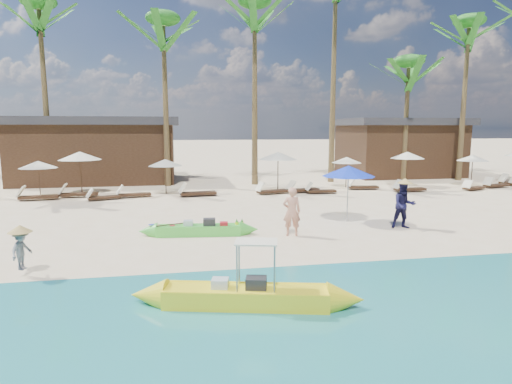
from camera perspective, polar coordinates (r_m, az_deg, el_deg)
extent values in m
plane|color=beige|center=(13.71, 1.41, -6.69)|extent=(240.00, 240.00, 0.00)
cube|color=tan|center=(9.14, 8.05, -14.72)|extent=(240.00, 4.50, 0.01)
cube|color=green|center=(14.65, -7.62, -5.09)|extent=(2.86, 0.87, 0.34)
cube|color=white|center=(14.65, -7.62, -5.02)|extent=(2.45, 0.67, 0.15)
cube|color=#262628|center=(14.58, -6.24, -4.13)|extent=(0.43, 0.35, 0.31)
cube|color=silver|center=(14.67, -9.02, -4.23)|extent=(0.34, 0.30, 0.25)
cube|color=red|center=(14.54, -4.31, -4.37)|extent=(0.29, 0.25, 0.20)
cylinder|color=red|center=(14.74, -11.08, -4.56)|extent=(0.20, 0.20, 0.08)
cylinder|color=#262628|center=(14.68, -11.99, -4.65)|extent=(0.18, 0.18, 0.07)
sphere|color=#C4C27A|center=(14.75, -13.00, -4.45)|extent=(0.16, 0.16, 0.16)
cylinder|color=yellow|center=(14.66, -2.57, -4.31)|extent=(0.12, 0.12, 0.16)
cylinder|color=yellow|center=(14.67, -1.88, -4.30)|extent=(0.12, 0.12, 0.16)
cube|color=yellow|center=(8.92, -1.35, -13.86)|extent=(3.39, 1.45, 0.40)
cube|color=white|center=(8.91, -1.35, -13.74)|extent=(2.89, 1.16, 0.18)
cube|color=#262628|center=(8.81, 0.03, -12.29)|extent=(0.49, 0.42, 0.31)
cube|color=silver|center=(8.89, -4.80, -12.28)|extent=(0.39, 0.36, 0.27)
cube|color=#F3ECCD|center=(8.53, 0.03, -6.66)|extent=(0.95, 0.76, 0.03)
imported|color=tan|center=(14.38, 4.79, -2.61)|extent=(0.66, 0.49, 1.66)
imported|color=#151437|center=(16.27, 19.12, -1.66)|extent=(0.94, 0.79, 1.71)
imported|color=gray|center=(11.90, -28.79, -6.76)|extent=(0.56, 0.73, 0.99)
cylinder|color=#99999E|center=(16.84, 12.13, -0.34)|extent=(0.05, 0.05, 2.12)
cone|color=#1635D1|center=(16.73, 12.23, 2.76)|extent=(2.03, 2.03, 0.41)
cylinder|color=#3B2718|center=(24.70, -26.92, 1.42)|extent=(0.05, 0.05, 1.88)
cone|color=#F3ECCD|center=(24.62, -27.05, 3.29)|extent=(1.88, 1.88, 0.38)
cube|color=#3B2718|center=(24.14, -26.95, -0.60)|extent=(1.88, 0.75, 0.13)
cube|color=#F3ECCD|center=(24.27, -28.87, 0.09)|extent=(0.46, 0.63, 0.54)
cube|color=#3B2718|center=(24.28, -22.45, -0.27)|extent=(1.85, 0.70, 0.13)
cube|color=#F3ECCD|center=(24.37, -24.36, 0.41)|extent=(0.44, 0.61, 0.53)
cylinder|color=#3B2718|center=(25.22, -22.31, 2.28)|extent=(0.06, 0.06, 2.27)
cone|color=#F3ECCD|center=(25.15, -22.43, 4.49)|extent=(2.27, 2.27, 0.45)
cube|color=#3B2718|center=(22.88, -19.58, -0.68)|extent=(1.62, 0.97, 0.11)
cube|color=#F3ECCD|center=(22.74, -21.31, -0.13)|extent=(0.49, 0.58, 0.45)
cube|color=#3B2718|center=(23.29, -15.90, -0.33)|extent=(1.73, 0.81, 0.12)
cube|color=#F3ECCD|center=(23.21, -17.73, 0.29)|extent=(0.46, 0.59, 0.49)
cylinder|color=#3B2718|center=(23.96, -11.95, 1.95)|extent=(0.05, 0.05, 1.87)
cone|color=#F3ECCD|center=(23.89, -12.01, 3.86)|extent=(1.87, 1.87, 0.37)
cube|color=#3B2718|center=(22.96, -7.70, -0.15)|extent=(1.94, 0.82, 0.13)
cube|color=#F3ECCD|center=(22.80, -9.77, 0.58)|extent=(0.49, 0.65, 0.55)
cylinder|color=#3B2718|center=(24.29, 2.94, 2.62)|extent=(0.06, 0.06, 2.21)
cone|color=#F3ECCD|center=(24.21, 2.96, 4.86)|extent=(2.21, 2.21, 0.44)
cube|color=#3B2718|center=(23.55, 2.21, 0.10)|extent=(1.80, 0.96, 0.12)
cube|color=#F3ECCD|center=(23.18, 0.55, 0.72)|extent=(0.51, 0.63, 0.50)
cube|color=#3B2718|center=(24.21, 6.35, 0.29)|extent=(1.85, 0.93, 0.13)
cube|color=#F3ECCD|center=(23.80, 4.71, 0.94)|extent=(0.51, 0.64, 0.52)
cylinder|color=#3B2718|center=(26.67, 11.94, 2.54)|extent=(0.05, 0.05, 1.81)
cone|color=#F3ECCD|center=(26.60, 11.99, 4.20)|extent=(1.81, 1.81, 0.36)
cube|color=#3B2718|center=(23.97, 8.70, 0.13)|extent=(1.63, 0.61, 0.11)
cube|color=#F3ECCD|center=(23.75, 7.08, 0.77)|extent=(0.39, 0.54, 0.47)
cube|color=#3B2718|center=(26.03, 14.14, 0.65)|extent=(1.76, 0.78, 0.12)
cube|color=#F3ECCD|center=(25.79, 12.56, 1.31)|extent=(0.45, 0.60, 0.50)
cylinder|color=#3B2718|center=(28.23, 19.45, 2.84)|extent=(0.05, 0.05, 2.09)
cone|color=#F3ECCD|center=(28.16, 19.54, 4.65)|extent=(2.09, 2.09, 0.42)
cube|color=#3B2718|center=(25.87, 19.85, 0.36)|extent=(1.75, 0.57, 0.12)
cube|color=#F3ECCD|center=(25.45, 18.38, 1.01)|extent=(0.39, 0.57, 0.51)
cylinder|color=#3B2718|center=(29.85, 26.83, 2.52)|extent=(0.05, 0.05, 1.91)
cone|color=#F3ECCD|center=(29.79, 26.94, 4.08)|extent=(1.91, 1.91, 0.38)
cube|color=#3B2718|center=(28.05, 27.12, 0.50)|extent=(1.66, 0.99, 0.11)
cube|color=#F3ECCD|center=(27.45, 26.36, 0.98)|extent=(0.50, 0.60, 0.46)
cube|color=#3B2718|center=(29.87, 29.39, 0.79)|extent=(1.76, 0.89, 0.12)
cube|color=#F3ECCD|center=(29.26, 28.54, 1.29)|extent=(0.48, 0.61, 0.49)
cube|color=#F3ECCD|center=(31.20, 30.09, 1.65)|extent=(0.50, 0.66, 0.54)
cone|color=brown|center=(29.13, -26.30, 11.29)|extent=(0.40, 0.40, 10.89)
ellipsoid|color=#266F1B|center=(29.98, -27.04, 21.71)|extent=(2.08, 2.08, 0.88)
cone|color=brown|center=(27.27, -11.97, 11.36)|extent=(0.40, 0.40, 10.08)
ellipsoid|color=#266F1B|center=(27.99, -12.31, 21.71)|extent=(2.08, 2.08, 0.88)
cone|color=brown|center=(27.47, -0.17, 12.76)|extent=(0.40, 0.40, 11.26)
ellipsoid|color=#266F1B|center=(28.45, -0.18, 24.14)|extent=(2.08, 2.08, 0.88)
cone|color=brown|center=(29.31, 10.27, 14.22)|extent=(0.40, 0.40, 13.16)
cone|color=brown|center=(31.57, 19.36, 8.84)|extent=(0.40, 0.40, 8.07)
ellipsoid|color=#266F1B|center=(31.88, 19.73, 16.10)|extent=(2.08, 2.08, 0.88)
cone|color=brown|center=(32.92, 25.96, 10.67)|extent=(0.40, 0.40, 10.64)
ellipsoid|color=#266F1B|center=(33.63, 26.58, 19.74)|extent=(2.08, 2.08, 0.88)
cube|color=#3B2718|center=(30.95, -20.28, 4.85)|extent=(10.00, 6.00, 3.80)
cube|color=#2D2D33|center=(30.91, -20.49, 8.83)|extent=(10.80, 6.60, 0.50)
cube|color=#3B2718|center=(34.78, 18.43, 5.28)|extent=(8.00, 6.00, 3.80)
cube|color=#2D2D33|center=(34.74, 18.60, 8.82)|extent=(8.80, 6.60, 0.50)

